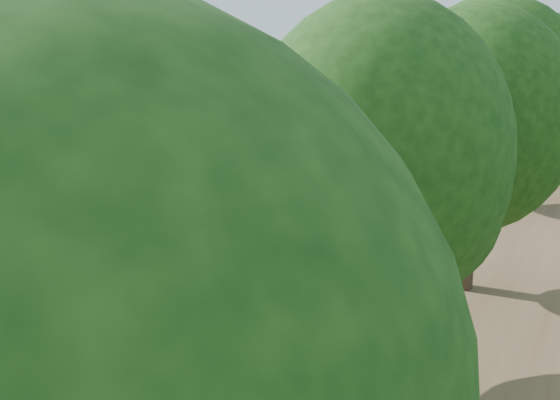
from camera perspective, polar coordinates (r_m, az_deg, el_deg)
The scene contains 12 objects.
ground at distance 21.21m, azimuth -20.57°, elevation -16.34°, with size 320.00×320.00×0.00m, color #2D4C19.
trackbed at distance 73.79m, azimuth 17.56°, elevation 4.24°, with size 9.50×170.00×0.28m.
platform at distance 35.56m, azimuth -7.14°, elevation -3.51°, with size 6.40×68.00×0.38m, color #ADA58B.
yellow_stripe at distance 34.03m, azimuth -3.18°, elevation -3.83°, with size 0.55×68.00×0.01m, color gold.
embankment at distance 72.64m, azimuth 24.17°, elevation 5.11°, with size 10.64×170.00×11.70m.
station_building at distance 51.06m, azimuth -6.55°, elevation 5.85°, with size 8.60×6.60×8.00m.
signal_gantry at distance 68.31m, azimuth 17.47°, elevation 7.65°, with size 8.40×0.38×6.20m.
trees_behind_platform at distance 41.85m, azimuth -10.46°, elevation 4.87°, with size 7.82×53.32×7.21m.
train at distance 83.67m, azimuth 17.53°, elevation 6.71°, with size 3.07×123.04×4.51m.
lamppost_far at distance 32.14m, azimuth -6.84°, elevation -1.61°, with size 0.39×0.39×3.97m.
signal_platform at distance 24.43m, azimuth -18.52°, elevation -1.75°, with size 0.36×0.29×6.22m.
signal_farside at distance 39.57m, azimuth 15.29°, elevation 3.85°, with size 0.37×0.30×6.83m.
Camera 1 is at (14.31, -12.09, 9.96)m, focal length 40.00 mm.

